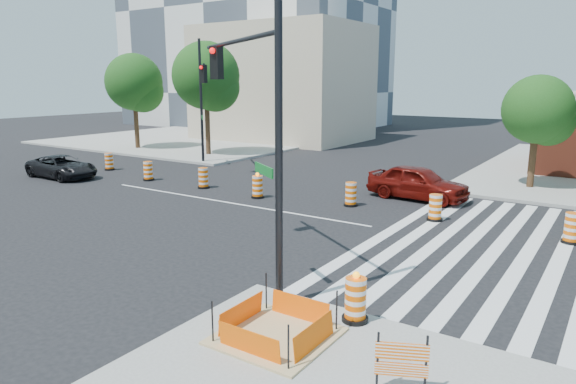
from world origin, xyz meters
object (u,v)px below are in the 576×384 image
at_px(dark_suv, 62,167).
at_px(signal_pole_nw, 202,90).
at_px(red_coupe, 418,182).
at_px(signal_pole_se, 254,97).

xyz_separation_m(dark_suv, signal_pole_nw, (4.12, 6.97, 4.10)).
bearing_deg(dark_suv, red_coupe, -72.34).
distance_m(dark_suv, signal_pole_nw, 9.07).
bearing_deg(dark_suv, signal_pole_se, -108.40).
bearing_deg(signal_pole_se, dark_suv, 14.91).
bearing_deg(signal_pole_se, red_coupe, -57.73).
relative_size(dark_suv, signal_pole_nw, 0.57).
relative_size(signal_pole_se, signal_pole_nw, 1.03).
distance_m(red_coupe, signal_pole_se, 12.47).
bearing_deg(red_coupe, signal_pole_nw, 90.10).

